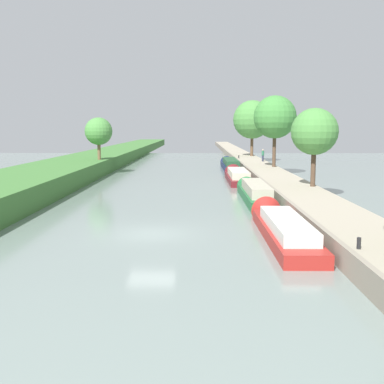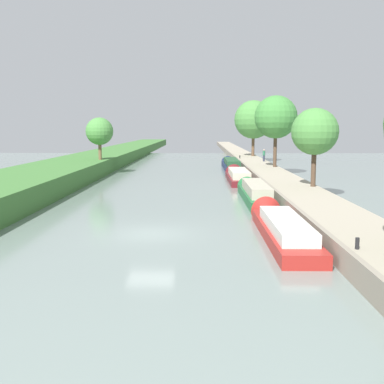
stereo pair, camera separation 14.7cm
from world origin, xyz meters
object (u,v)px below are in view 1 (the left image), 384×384
object	(u,v)px
narrowboat_red	(282,227)
narrowboat_maroon	(237,176)
narrowboat_navy	(230,165)
narrowboat_green	(254,192)
mooring_bollard_near	(359,243)
mooring_bollard_far	(239,157)
person_walking	(263,155)

from	to	relation	value
narrowboat_red	narrowboat_maroon	world-z (taller)	narrowboat_maroon
narrowboat_red	narrowboat_maroon	bearing A→B (deg)	90.43
narrowboat_maroon	narrowboat_navy	world-z (taller)	narrowboat_navy
narrowboat_green	mooring_bollard_near	world-z (taller)	mooring_bollard_near
narrowboat_green	narrowboat_navy	xyz separation A→B (m)	(-0.04, 27.87, 0.01)
narrowboat_red	mooring_bollard_far	xyz separation A→B (m)	(1.80, 47.35, 0.73)
narrowboat_red	person_walking	distance (m)	41.19
narrowboat_red	narrowboat_maroon	size ratio (longest dim) A/B	0.99
narrowboat_red	mooring_bollard_far	size ratio (longest dim) A/B	26.24
narrowboat_green	mooring_bollard_far	bearing A→B (deg)	87.12
narrowboat_green	mooring_bollard_far	world-z (taller)	mooring_bollard_far
narrowboat_navy	narrowboat_maroon	bearing A→B (deg)	-90.82
narrowboat_red	narrowboat_navy	size ratio (longest dim) A/B	0.79
narrowboat_maroon	mooring_bollard_near	xyz separation A→B (m)	(2.00, -32.47, 0.71)
narrowboat_red	mooring_bollard_far	distance (m)	47.39
mooring_bollard_near	narrowboat_red	bearing A→B (deg)	105.45
narrowboat_maroon	mooring_bollard_far	bearing A→B (deg)	84.67
narrowboat_green	mooring_bollard_far	size ratio (longest dim) A/B	26.62
narrowboat_maroon	narrowboat_navy	size ratio (longest dim) A/B	0.79
narrowboat_navy	mooring_bollard_near	size ratio (longest dim) A/B	33.24
mooring_bollard_far	narrowboat_maroon	bearing A→B (deg)	-95.33
narrowboat_maroon	narrowboat_navy	distance (m)	14.42
narrowboat_green	narrowboat_maroon	size ratio (longest dim) A/B	1.01
narrowboat_navy	mooring_bollard_far	bearing A→B (deg)	75.62
narrowboat_navy	mooring_bollard_near	xyz separation A→B (m)	(1.79, -46.89, 0.62)
narrowboat_maroon	person_walking	distance (m)	15.76
mooring_bollard_near	narrowboat_green	bearing A→B (deg)	95.27
narrowboat_maroon	mooring_bollard_near	distance (m)	32.54
person_walking	narrowboat_green	bearing A→B (deg)	-99.01
narrowboat_red	narrowboat_navy	xyz separation A→B (m)	(0.01, 40.37, 0.11)
narrowboat_maroon	narrowboat_green	bearing A→B (deg)	-88.98
narrowboat_navy	person_walking	distance (m)	4.75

